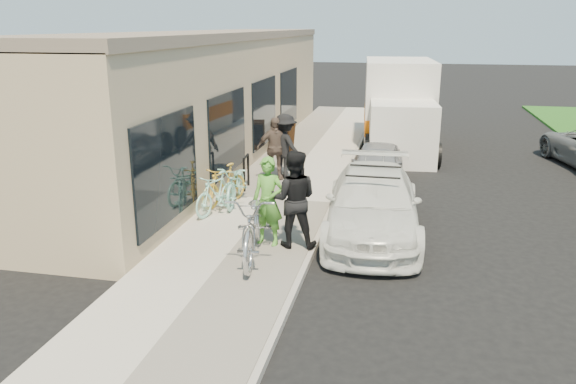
{
  "coord_description": "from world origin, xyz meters",
  "views": [
    {
      "loc": [
        1.26,
        -10.37,
        4.43
      ],
      "look_at": [
        -1.1,
        0.7,
        1.05
      ],
      "focal_mm": 35.0,
      "sensor_mm": 36.0,
      "label": 1
    }
  ],
  "objects_px": {
    "bike_rack": "(246,169)",
    "bystander_b": "(274,148)",
    "sedan_white": "(373,203)",
    "cruiser_bike_c": "(224,185)",
    "sedan_silver": "(377,164)",
    "cruiser_bike_a": "(216,193)",
    "cruiser_bike_b": "(236,184)",
    "sandwich_board": "(284,136)",
    "bystander_a": "(285,146)",
    "moving_truck": "(398,110)",
    "man_standing": "(294,199)",
    "woman_rider": "(268,201)",
    "tandem_bike": "(255,224)"
  },
  "relations": [
    {
      "from": "man_standing",
      "to": "cruiser_bike_b",
      "type": "bearing_deg",
      "value": -58.01
    },
    {
      "from": "cruiser_bike_a",
      "to": "cruiser_bike_c",
      "type": "bearing_deg",
      "value": 108.96
    },
    {
      "from": "sedan_white",
      "to": "cruiser_bike_a",
      "type": "height_order",
      "value": "sedan_white"
    },
    {
      "from": "sedan_silver",
      "to": "cruiser_bike_a",
      "type": "height_order",
      "value": "sedan_silver"
    },
    {
      "from": "sedan_white",
      "to": "bystander_a",
      "type": "distance_m",
      "value": 4.67
    },
    {
      "from": "sedan_white",
      "to": "bystander_b",
      "type": "bearing_deg",
      "value": 127.56
    },
    {
      "from": "sedan_silver",
      "to": "cruiser_bike_a",
      "type": "distance_m",
      "value": 5.2
    },
    {
      "from": "woman_rider",
      "to": "cruiser_bike_a",
      "type": "distance_m",
      "value": 2.39
    },
    {
      "from": "sedan_silver",
      "to": "woman_rider",
      "type": "relative_size",
      "value": 1.93
    },
    {
      "from": "cruiser_bike_a",
      "to": "moving_truck",
      "type": "bearing_deg",
      "value": 83.45
    },
    {
      "from": "woman_rider",
      "to": "cruiser_bike_a",
      "type": "bearing_deg",
      "value": 145.71
    },
    {
      "from": "sedan_white",
      "to": "bystander_b",
      "type": "height_order",
      "value": "bystander_b"
    },
    {
      "from": "sedan_white",
      "to": "sedan_silver",
      "type": "distance_m",
      "value": 4.09
    },
    {
      "from": "moving_truck",
      "to": "woman_rider",
      "type": "height_order",
      "value": "moving_truck"
    },
    {
      "from": "moving_truck",
      "to": "cruiser_bike_c",
      "type": "height_order",
      "value": "moving_truck"
    },
    {
      "from": "man_standing",
      "to": "sedan_white",
      "type": "bearing_deg",
      "value": -143.97
    },
    {
      "from": "bike_rack",
      "to": "sandwich_board",
      "type": "distance_m",
      "value": 4.83
    },
    {
      "from": "sedan_white",
      "to": "moving_truck",
      "type": "distance_m",
      "value": 9.45
    },
    {
      "from": "cruiser_bike_a",
      "to": "cruiser_bike_b",
      "type": "distance_m",
      "value": 0.84
    },
    {
      "from": "sedan_white",
      "to": "sedan_silver",
      "type": "xyz_separation_m",
      "value": [
        -0.15,
        4.09,
        -0.12
      ]
    },
    {
      "from": "bike_rack",
      "to": "sedan_silver",
      "type": "xyz_separation_m",
      "value": [
        3.41,
        1.68,
        -0.11
      ]
    },
    {
      "from": "bystander_a",
      "to": "sedan_silver",
      "type": "bearing_deg",
      "value": -140.97
    },
    {
      "from": "moving_truck",
      "to": "bystander_a",
      "type": "bearing_deg",
      "value": -122.98
    },
    {
      "from": "tandem_bike",
      "to": "woman_rider",
      "type": "height_order",
      "value": "woman_rider"
    },
    {
      "from": "sedan_silver",
      "to": "bystander_b",
      "type": "relative_size",
      "value": 1.94
    },
    {
      "from": "bike_rack",
      "to": "sandwich_board",
      "type": "bearing_deg",
      "value": 90.26
    },
    {
      "from": "moving_truck",
      "to": "bystander_b",
      "type": "relative_size",
      "value": 3.7
    },
    {
      "from": "moving_truck",
      "to": "man_standing",
      "type": "bearing_deg",
      "value": -103.95
    },
    {
      "from": "sandwich_board",
      "to": "sedan_silver",
      "type": "height_order",
      "value": "same"
    },
    {
      "from": "bike_rack",
      "to": "moving_truck",
      "type": "distance_m",
      "value": 8.03
    },
    {
      "from": "bystander_a",
      "to": "moving_truck",
      "type": "bearing_deg",
      "value": -86.9
    },
    {
      "from": "man_standing",
      "to": "cruiser_bike_c",
      "type": "relative_size",
      "value": 1.18
    },
    {
      "from": "woman_rider",
      "to": "cruiser_bike_b",
      "type": "height_order",
      "value": "woman_rider"
    },
    {
      "from": "sandwich_board",
      "to": "cruiser_bike_b",
      "type": "xyz_separation_m",
      "value": [
        0.15,
        -6.16,
        -0.02
      ]
    },
    {
      "from": "cruiser_bike_a",
      "to": "bike_rack",
      "type": "bearing_deg",
      "value": 103.87
    },
    {
      "from": "sedan_white",
      "to": "cruiser_bike_c",
      "type": "xyz_separation_m",
      "value": [
        -3.69,
        0.91,
        -0.06
      ]
    },
    {
      "from": "tandem_bike",
      "to": "woman_rider",
      "type": "xyz_separation_m",
      "value": [
        0.09,
        0.69,
        0.24
      ]
    },
    {
      "from": "bike_rack",
      "to": "bystander_b",
      "type": "height_order",
      "value": "bystander_b"
    },
    {
      "from": "sandwich_board",
      "to": "cruiser_bike_b",
      "type": "height_order",
      "value": "sandwich_board"
    },
    {
      "from": "sedan_white",
      "to": "cruiser_bike_c",
      "type": "height_order",
      "value": "sedan_white"
    },
    {
      "from": "moving_truck",
      "to": "man_standing",
      "type": "distance_m",
      "value": 10.93
    },
    {
      "from": "woman_rider",
      "to": "moving_truck",
      "type": "bearing_deg",
      "value": 88.48
    },
    {
      "from": "woman_rider",
      "to": "bystander_b",
      "type": "bearing_deg",
      "value": 112.38
    },
    {
      "from": "moving_truck",
      "to": "tandem_bike",
      "type": "height_order",
      "value": "moving_truck"
    },
    {
      "from": "cruiser_bike_b",
      "to": "man_standing",
      "type": "bearing_deg",
      "value": -57.25
    },
    {
      "from": "moving_truck",
      "to": "bystander_b",
      "type": "height_order",
      "value": "moving_truck"
    },
    {
      "from": "sandwich_board",
      "to": "moving_truck",
      "type": "height_order",
      "value": "moving_truck"
    },
    {
      "from": "woman_rider",
      "to": "cruiser_bike_c",
      "type": "xyz_separation_m",
      "value": [
        -1.69,
        2.29,
        -0.4
      ]
    },
    {
      "from": "sedan_silver",
      "to": "sandwich_board",
      "type": "bearing_deg",
      "value": 138.66
    },
    {
      "from": "bike_rack",
      "to": "sedan_silver",
      "type": "height_order",
      "value": "sedan_silver"
    }
  ]
}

